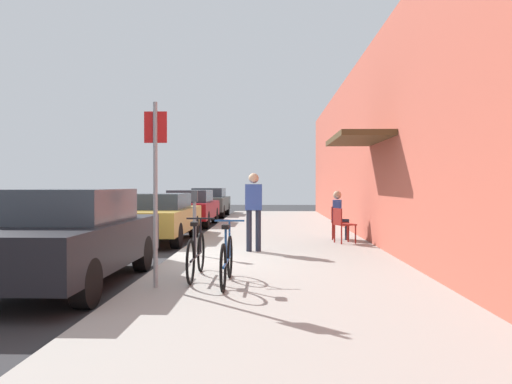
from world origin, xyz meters
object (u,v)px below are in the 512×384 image
(bicycle_1, at_px, (196,255))
(cafe_chair_1, at_px, (337,220))
(parked_car_3, at_px, (209,202))
(parked_car_1, at_px, (158,216))
(parked_car_0, at_px, (69,236))
(parked_car_2, at_px, (190,207))
(seated_patron_1, at_px, (339,213))
(parking_meter, at_px, (195,218))
(bicycle_0, at_px, (227,260))
(cafe_chair_0, at_px, (342,223))
(street_sign, at_px, (155,179))
(pedestrian_standing, at_px, (254,205))

(bicycle_1, height_order, cafe_chair_1, bicycle_1)
(parked_car_3, bearing_deg, parked_car_1, -90.00)
(parked_car_0, distance_m, parked_car_2, 11.42)
(seated_patron_1, bearing_deg, parked_car_1, 176.34)
(bicycle_1, relative_size, seated_patron_1, 1.33)
(seated_patron_1, bearing_deg, cafe_chair_1, 169.44)
(bicycle_1, bearing_deg, parking_meter, 99.40)
(parked_car_1, xyz_separation_m, parking_meter, (1.55, -3.37, 0.18))
(parked_car_0, distance_m, bicycle_0, 2.54)
(parked_car_1, height_order, cafe_chair_0, parked_car_1)
(parked_car_0, relative_size, street_sign, 1.69)
(parked_car_3, bearing_deg, cafe_chair_1, -67.05)
(parked_car_2, bearing_deg, pedestrian_standing, -71.60)
(cafe_chair_1, distance_m, pedestrian_standing, 3.29)
(cafe_chair_0, bearing_deg, parking_meter, -146.69)
(seated_patron_1, relative_size, pedestrian_standing, 0.76)
(pedestrian_standing, bearing_deg, seated_patron_1, 48.08)
(parked_car_0, xyz_separation_m, parking_meter, (1.55, 2.56, 0.12))
(parked_car_2, distance_m, parking_meter, 8.99)
(parked_car_2, distance_m, pedestrian_standing, 8.70)
(parked_car_1, relative_size, bicycle_0, 2.57)
(cafe_chair_1, bearing_deg, seated_patron_1, -10.56)
(bicycle_0, bearing_deg, parking_meter, 107.32)
(cafe_chair_0, xyz_separation_m, pedestrian_standing, (-2.14, -1.57, 0.50))
(parked_car_0, distance_m, bicycle_1, 1.98)
(parked_car_2, bearing_deg, street_sign, -82.91)
(cafe_chair_1, relative_size, pedestrian_standing, 0.51)
(parked_car_3, bearing_deg, parked_car_0, -90.00)
(bicycle_0, distance_m, bicycle_1, 0.73)
(cafe_chair_0, relative_size, pedestrian_standing, 0.51)
(parked_car_0, relative_size, bicycle_0, 2.57)
(parking_meter, relative_size, cafe_chair_0, 1.52)
(parked_car_2, xyz_separation_m, seated_patron_1, (4.94, -5.80, 0.10))
(cafe_chair_0, bearing_deg, parked_car_0, -135.79)
(cafe_chair_1, bearing_deg, street_sign, -118.29)
(parked_car_3, xyz_separation_m, bicycle_1, (1.96, -17.06, -0.26))
(parked_car_2, bearing_deg, parking_meter, -80.07)
(parked_car_3, bearing_deg, pedestrian_standing, -78.89)
(parked_car_0, relative_size, parked_car_2, 1.00)
(parked_car_0, distance_m, parked_car_1, 5.93)
(parked_car_0, height_order, cafe_chair_1, parked_car_0)
(parked_car_3, bearing_deg, seated_patron_1, -66.82)
(parking_meter, relative_size, bicycle_1, 0.77)
(parked_car_3, distance_m, cafe_chair_1, 12.51)
(street_sign, relative_size, seated_patron_1, 2.02)
(parked_car_3, relative_size, street_sign, 1.69)
(parked_car_0, xyz_separation_m, bicycle_0, (2.48, -0.43, -0.29))
(cafe_chair_1, bearing_deg, parking_meter, -137.33)
(parked_car_1, xyz_separation_m, cafe_chair_1, (4.88, -0.30, -0.08))
(parked_car_0, distance_m, cafe_chair_1, 7.45)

